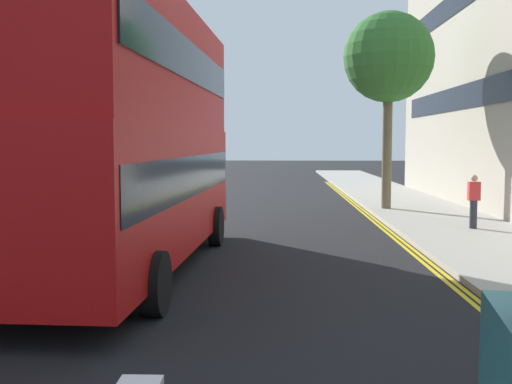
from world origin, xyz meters
name	(u,v)px	position (x,y,z in m)	size (l,w,h in m)	color
sidewalk_right	(484,242)	(6.50, 16.00, 0.07)	(4.00, 80.00, 0.14)	#ADA89E
sidewalk_left	(9,239)	(-6.50, 16.00, 0.07)	(4.00, 80.00, 0.14)	#ADA89E
kerb_line_outer	(423,257)	(4.40, 14.00, 0.00)	(0.10, 56.00, 0.01)	yellow
kerb_line_inner	(417,257)	(4.24, 14.00, 0.00)	(0.10, 56.00, 0.01)	yellow
double_decker_bus_away	(134,129)	(-2.11, 12.24, 3.03)	(3.15, 10.90, 5.64)	#B20F0F
pedestrian_far	(474,201)	(6.84, 18.07, 0.99)	(0.34, 0.22, 1.62)	#2D2D38
street_tree_mid	(389,59)	(5.21, 23.73, 5.96)	(3.49, 3.49, 7.62)	#6B6047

